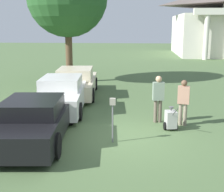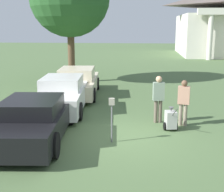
{
  "view_description": "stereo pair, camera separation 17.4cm",
  "coord_description": "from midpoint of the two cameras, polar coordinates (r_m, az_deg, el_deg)",
  "views": [
    {
      "loc": [
        0.53,
        -9.67,
        3.59
      ],
      "look_at": [
        -0.45,
        1.46,
        1.1
      ],
      "focal_mm": 50.0,
      "sensor_mm": 36.0,
      "label": 1
    },
    {
      "loc": [
        0.7,
        -9.66,
        3.59
      ],
      "look_at": [
        -0.45,
        1.46,
        1.1
      ],
      "focal_mm": 50.0,
      "sensor_mm": 36.0,
      "label": 2
    }
  ],
  "objects": [
    {
      "name": "parked_car_cream",
      "position": [
        16.61,
        -6.02,
        2.43
      ],
      "size": [
        2.42,
        5.21,
        1.49
      ],
      "rotation": [
        0.0,
        0.0,
        0.09
      ],
      "color": "beige",
      "rests_on": "ground_plane"
    },
    {
      "name": "parked_car_black",
      "position": [
        10.35,
        -13.58,
        -4.22
      ],
      "size": [
        2.4,
        5.08,
        1.39
      ],
      "rotation": [
        0.0,
        0.0,
        0.09
      ],
      "color": "black",
      "rests_on": "ground_plane"
    },
    {
      "name": "parking_meter",
      "position": [
        9.72,
        0.47,
        -2.93
      ],
      "size": [
        0.18,
        0.09,
        1.44
      ],
      "color": "slate",
      "rests_on": "ground_plane"
    },
    {
      "name": "person_worker",
      "position": [
        11.88,
        8.91,
        -0.03
      ],
      "size": [
        0.45,
        0.28,
        1.8
      ],
      "rotation": [
        0.0,
        0.0,
        3.29
      ],
      "color": "#665B4C",
      "rests_on": "ground_plane"
    },
    {
      "name": "ground_plane",
      "position": [
        10.33,
        2.13,
        -7.79
      ],
      "size": [
        120.0,
        120.0,
        0.0
      ],
      "primitive_type": "plane",
      "color": "#4C663D"
    },
    {
      "name": "equipment_cart",
      "position": [
        11.24,
        11.12,
        -4.24
      ],
      "size": [
        0.51,
        1.0,
        1.0
      ],
      "rotation": [
        0.0,
        0.0,
        0.18
      ],
      "color": "#B2B2AD",
      "rests_on": "ground_plane"
    },
    {
      "name": "parked_car_white",
      "position": [
        13.75,
        -8.57,
        0.32
      ],
      "size": [
        2.31,
        5.25,
        1.51
      ],
      "rotation": [
        0.0,
        0.0,
        0.09
      ],
      "color": "silver",
      "rests_on": "ground_plane"
    },
    {
      "name": "person_supervisor",
      "position": [
        11.69,
        13.38,
        -0.72
      ],
      "size": [
        0.46,
        0.3,
        1.71
      ],
      "rotation": [
        0.0,
        0.0,
        2.94
      ],
      "color": "gray",
      "rests_on": "ground_plane"
    }
  ]
}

